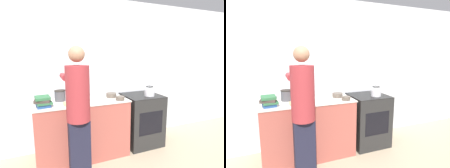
# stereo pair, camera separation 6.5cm
# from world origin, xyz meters

# --- Properties ---
(ground_plane) EXTENTS (12.00, 12.00, 0.00)m
(ground_plane) POSITION_xyz_m (0.00, 0.00, 0.00)
(ground_plane) COLOR tan
(wall_back) EXTENTS (8.00, 0.05, 2.60)m
(wall_back) POSITION_xyz_m (0.00, 0.69, 1.30)
(wall_back) COLOR silver
(wall_back) RESTS_ON ground_plane
(counter) EXTENTS (1.43, 0.60, 0.93)m
(counter) POSITION_xyz_m (-0.36, 0.29, 0.47)
(counter) COLOR #9E4C42
(counter) RESTS_ON ground_plane
(oven) EXTENTS (0.65, 0.62, 0.92)m
(oven) POSITION_xyz_m (0.74, 0.31, 0.46)
(oven) COLOR black
(oven) RESTS_ON ground_plane
(person) EXTENTS (0.33, 0.57, 1.75)m
(person) POSITION_xyz_m (-0.52, -0.23, 0.96)
(person) COLOR #1C1D2F
(person) RESTS_ON ground_plane
(cutting_board) EXTENTS (0.35, 0.19, 0.02)m
(cutting_board) POSITION_xyz_m (-0.47, 0.18, 0.94)
(cutting_board) COLOR tan
(cutting_board) RESTS_ON counter
(knife) EXTENTS (0.25, 0.14, 0.01)m
(knife) POSITION_xyz_m (-0.43, 0.17, 0.95)
(knife) COLOR silver
(knife) RESTS_ON cutting_board
(kettle) EXTENTS (0.18, 0.18, 0.17)m
(kettle) POSITION_xyz_m (0.82, 0.20, 0.99)
(kettle) COLOR silver
(kettle) RESTS_ON oven
(bowl_prep) EXTENTS (0.17, 0.17, 0.07)m
(bowl_prep) POSITION_xyz_m (0.15, 0.33, 0.96)
(bowl_prep) COLOR brown
(bowl_prep) RESTS_ON counter
(bowl_mixing) EXTENTS (0.14, 0.14, 0.06)m
(bowl_mixing) POSITION_xyz_m (0.21, 0.10, 0.96)
(bowl_mixing) COLOR brown
(bowl_mixing) RESTS_ON counter
(canister_jar) EXTENTS (0.17, 0.17, 0.17)m
(canister_jar) POSITION_xyz_m (-0.67, 0.41, 1.02)
(canister_jar) COLOR #4C4C51
(canister_jar) RESTS_ON counter
(book_stack) EXTENTS (0.25, 0.27, 0.14)m
(book_stack) POSITION_xyz_m (-0.92, 0.20, 1.00)
(book_stack) COLOR navy
(book_stack) RESTS_ON counter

